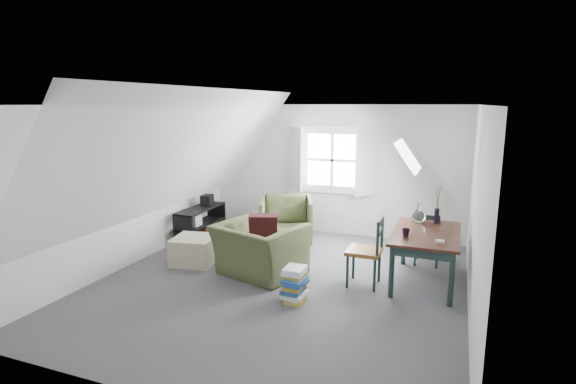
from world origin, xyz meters
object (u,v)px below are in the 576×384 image
at_px(dining_table, 426,239).
at_px(media_shelf, 200,226).
at_px(dining_chair_near, 367,250).
at_px(armchair_near, 260,274).
at_px(armchair_far, 286,243).
at_px(ottoman, 195,250).
at_px(magazine_stack, 295,284).
at_px(dining_chair_far, 427,238).

relative_size(dining_table, media_shelf, 1.25).
bearing_deg(dining_chair_near, armchair_near, -102.79).
height_order(armchair_near, dining_table, dining_table).
height_order(armchair_near, armchair_far, armchair_far).
distance_m(armchair_near, media_shelf, 2.13).
relative_size(ottoman, dining_table, 0.43).
bearing_deg(armchair_near, dining_chair_near, -157.87).
xyz_separation_m(dining_chair_near, magazine_stack, (-0.76, -0.84, -0.29)).
bearing_deg(magazine_stack, media_shelf, 144.17).
xyz_separation_m(armchair_far, ottoman, (-1.00, -1.48, 0.21)).
relative_size(ottoman, media_shelf, 0.53).
distance_m(armchair_far, dining_chair_near, 2.30).
bearing_deg(ottoman, media_shelf, 118.02).
bearing_deg(ottoman, armchair_far, 55.96).
distance_m(ottoman, magazine_stack, 2.13).
xyz_separation_m(dining_chair_far, media_shelf, (-4.06, -0.15, -0.17)).
height_order(ottoman, magazine_stack, magazine_stack).
distance_m(armchair_near, armchair_far, 1.56).
xyz_separation_m(dining_table, dining_chair_far, (-0.02, 0.78, -0.21)).
height_order(dining_table, dining_chair_near, dining_chair_near).
bearing_deg(media_shelf, dining_chair_far, 6.45).
height_order(media_shelf, magazine_stack, media_shelf).
xyz_separation_m(dining_table, magazine_stack, (-1.51, -1.22, -0.43)).
relative_size(ottoman, magazine_stack, 1.43).
xyz_separation_m(armchair_far, dining_table, (2.50, -1.01, 0.65)).
xyz_separation_m(ottoman, magazine_stack, (1.99, -0.76, 0.01)).
bearing_deg(media_shelf, armchair_near, -29.20).
bearing_deg(dining_chair_far, dining_chair_near, 75.71).
bearing_deg(armchair_near, media_shelf, -16.93).
distance_m(armchair_far, dining_chair_far, 2.53).
relative_size(armchair_near, magazine_stack, 2.67).
distance_m(dining_table, dining_chair_near, 0.86).
bearing_deg(armchair_far, media_shelf, 172.78).
bearing_deg(ottoman, dining_table, 7.56).
relative_size(dining_chair_far, media_shelf, 0.71).
bearing_deg(armchair_near, armchair_far, -66.84).
xyz_separation_m(armchair_near, media_shelf, (-1.76, 1.17, 0.28)).
relative_size(dining_chair_near, magazine_stack, 2.21).
distance_m(armchair_near, ottoman, 1.20).
bearing_deg(dining_chair_far, armchair_near, 47.51).
bearing_deg(media_shelf, ottoman, -57.61).
xyz_separation_m(dining_chair_near, media_shelf, (-3.33, 1.02, -0.24)).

